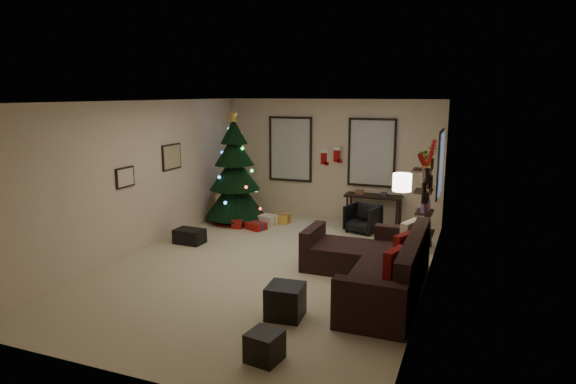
% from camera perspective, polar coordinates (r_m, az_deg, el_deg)
% --- Properties ---
extents(floor, '(7.00, 7.00, 0.00)m').
position_cam_1_polar(floor, '(8.26, -2.18, -8.57)').
color(floor, beige).
rests_on(floor, ground).
extents(ceiling, '(7.00, 7.00, 0.00)m').
position_cam_1_polar(ceiling, '(7.77, -2.33, 10.50)').
color(ceiling, white).
rests_on(ceiling, floor).
extents(wall_back, '(5.00, 0.00, 5.00)m').
position_cam_1_polar(wall_back, '(11.16, 4.92, 3.79)').
color(wall_back, beige).
rests_on(wall_back, floor).
extents(wall_front, '(5.00, 0.00, 5.00)m').
position_cam_1_polar(wall_front, '(4.99, -18.54, -6.36)').
color(wall_front, beige).
rests_on(wall_front, floor).
extents(wall_left, '(0.00, 7.00, 7.00)m').
position_cam_1_polar(wall_left, '(9.18, -16.73, 1.69)').
color(wall_left, beige).
rests_on(wall_left, floor).
extents(wall_right, '(0.00, 7.00, 7.00)m').
position_cam_1_polar(wall_right, '(7.30, 16.07, -0.68)').
color(wall_right, beige).
rests_on(wall_right, floor).
extents(window_back_left, '(1.05, 0.06, 1.50)m').
position_cam_1_polar(window_back_left, '(11.41, 0.30, 5.01)').
color(window_back_left, '#728CB2').
rests_on(window_back_left, wall_back).
extents(window_back_right, '(1.05, 0.06, 1.50)m').
position_cam_1_polar(window_back_right, '(10.88, 9.71, 4.54)').
color(window_back_right, '#728CB2').
rests_on(window_back_right, wall_back).
extents(window_right_wall, '(0.06, 0.90, 1.30)m').
position_cam_1_polar(window_right_wall, '(9.78, 17.36, 3.12)').
color(window_right_wall, '#728CB2').
rests_on(window_right_wall, wall_right).
extents(christmas_tree, '(1.34, 1.34, 2.49)m').
position_cam_1_polar(christmas_tree, '(10.86, -6.21, 1.85)').
color(christmas_tree, black).
rests_on(christmas_tree, floor).
extents(presents, '(1.50, 1.01, 0.28)m').
position_cam_1_polar(presents, '(10.77, -4.37, -3.21)').
color(presents, maroon).
rests_on(presents, floor).
extents(sofa, '(1.91, 2.78, 0.88)m').
position_cam_1_polar(sofa, '(7.44, 10.28, -8.72)').
color(sofa, black).
rests_on(sofa, floor).
extents(pillow_red_a, '(0.25, 0.46, 0.44)m').
position_cam_1_polar(pillow_red_a, '(6.54, 12.32, -8.36)').
color(pillow_red_a, maroon).
rests_on(pillow_red_a, sofa).
extents(pillow_red_b, '(0.27, 0.42, 0.41)m').
position_cam_1_polar(pillow_red_b, '(7.30, 13.33, -6.29)').
color(pillow_red_b, maroon).
rests_on(pillow_red_b, sofa).
extents(pillow_cream, '(0.28, 0.48, 0.46)m').
position_cam_1_polar(pillow_cream, '(7.96, 14.03, -4.92)').
color(pillow_cream, beige).
rests_on(pillow_cream, sofa).
extents(ottoman_near, '(0.49, 0.49, 0.43)m').
position_cam_1_polar(ottoman_near, '(6.42, -0.31, -12.57)').
color(ottoman_near, black).
rests_on(ottoman_near, floor).
extents(ottoman_far, '(0.39, 0.39, 0.32)m').
position_cam_1_polar(ottoman_far, '(5.51, -2.74, -17.48)').
color(ottoman_far, black).
rests_on(ottoman_far, floor).
extents(desk, '(1.22, 0.44, 0.66)m').
position_cam_1_polar(desk, '(10.78, 9.90, -0.76)').
color(desk, black).
rests_on(desk, floor).
extents(desk_chair, '(0.68, 0.66, 0.58)m').
position_cam_1_polar(desk_chair, '(10.24, 8.69, -3.04)').
color(desk_chair, black).
rests_on(desk_chair, floor).
extents(bookshelf, '(0.30, 0.51, 1.71)m').
position_cam_1_polar(bookshelf, '(9.18, 15.72, -1.56)').
color(bookshelf, black).
rests_on(bookshelf, floor).
extents(potted_plant, '(0.52, 0.49, 0.47)m').
position_cam_1_polar(potted_plant, '(8.84, 15.94, 4.32)').
color(potted_plant, '#4C4C4C').
rests_on(potted_plant, bookshelf).
extents(floor_lamp, '(0.32, 0.32, 1.50)m').
position_cam_1_polar(floor_lamp, '(8.51, 13.09, 0.46)').
color(floor_lamp, black).
rests_on(floor_lamp, floor).
extents(art_map, '(0.04, 0.60, 0.50)m').
position_cam_1_polar(art_map, '(9.88, -13.37, 4.00)').
color(art_map, black).
rests_on(art_map, wall_left).
extents(art_abstract, '(0.04, 0.45, 0.35)m').
position_cam_1_polar(art_abstract, '(8.81, -18.42, 1.63)').
color(art_abstract, black).
rests_on(art_abstract, wall_left).
extents(gallery, '(0.03, 1.25, 0.54)m').
position_cam_1_polar(gallery, '(7.19, 15.96, 0.95)').
color(gallery, black).
rests_on(gallery, wall_right).
extents(garland, '(0.08, 1.90, 0.30)m').
position_cam_1_polar(garland, '(7.19, 15.94, 4.17)').
color(garland, '#A5140C').
rests_on(garland, wall_right).
extents(stocking_left, '(0.20, 0.05, 0.36)m').
position_cam_1_polar(stocking_left, '(11.20, 4.24, 4.10)').
color(stocking_left, '#990F0C').
rests_on(stocking_left, wall_back).
extents(stocking_right, '(0.20, 0.05, 0.36)m').
position_cam_1_polar(stocking_right, '(11.00, 5.73, 4.39)').
color(stocking_right, '#990F0C').
rests_on(stocking_right, wall_back).
extents(storage_bin, '(0.56, 0.38, 0.27)m').
position_cam_1_polar(storage_bin, '(9.60, -11.37, -5.06)').
color(storage_bin, black).
rests_on(storage_bin, floor).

